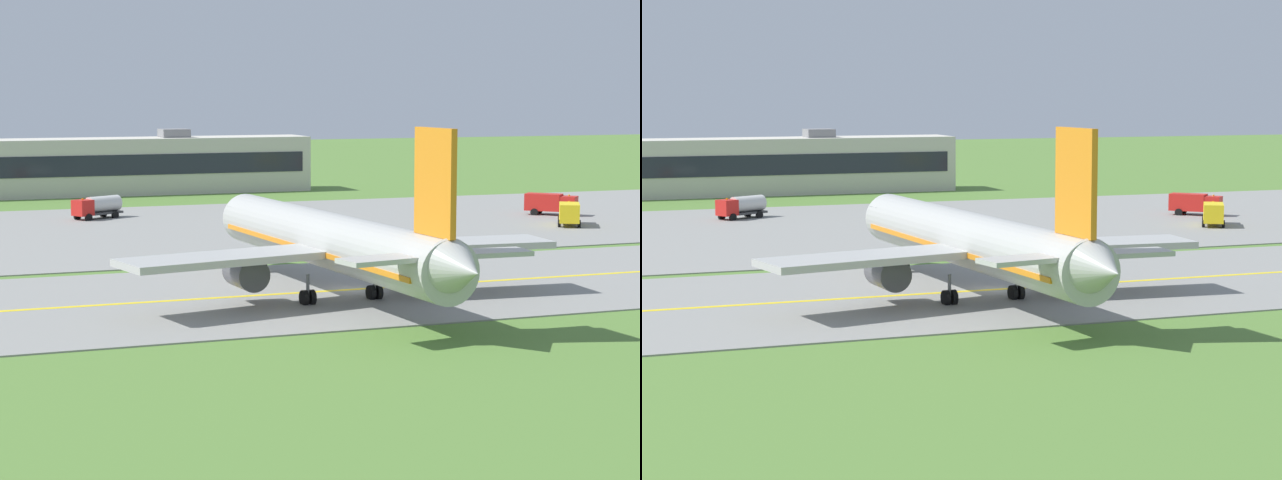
{
  "view_description": "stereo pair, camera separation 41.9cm",
  "coord_description": "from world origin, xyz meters",
  "views": [
    {
      "loc": [
        -32.79,
        -82.56,
        15.07
      ],
      "look_at": [
        -2.43,
        -0.43,
        4.0
      ],
      "focal_mm": 67.82,
      "sensor_mm": 36.0,
      "label": 1
    },
    {
      "loc": [
        -32.39,
        -82.71,
        15.07
      ],
      "look_at": [
        -2.43,
        -0.43,
        4.0
      ],
      "focal_mm": 67.82,
      "sensor_mm": 36.0,
      "label": 2
    }
  ],
  "objects": [
    {
      "name": "airplane_lead",
      "position": [
        -2.39,
        -2.92,
        4.13
      ],
      "size": [
        32.44,
        39.66,
        12.7
      ],
      "color": "#ADADA8",
      "rests_on": "ground"
    },
    {
      "name": "service_truck_fuel",
      "position": [
        -8.94,
        55.9,
        1.53
      ],
      "size": [
        6.23,
        4.74,
        2.65
      ],
      "color": "red",
      "rests_on": "ground"
    },
    {
      "name": "service_truck_baggage",
      "position": [
        42.08,
        41.24,
        1.53
      ],
      "size": [
        5.72,
        5.66,
        2.6
      ],
      "color": "red",
      "rests_on": "ground"
    },
    {
      "name": "taxiway_strip",
      "position": [
        0.0,
        0.0,
        0.05
      ],
      "size": [
        240.0,
        28.0,
        0.1
      ],
      "primitive_type": "cube",
      "color": "gray",
      "rests_on": "ground"
    },
    {
      "name": "terminal_building",
      "position": [
        -4.97,
        88.15,
        4.0
      ],
      "size": [
        64.65,
        8.6,
        9.16
      ],
      "color": "beige",
      "rests_on": "ground"
    },
    {
      "name": "service_truck_catering",
      "position": [
        38.21,
        30.97,
        1.53
      ],
      "size": [
        4.81,
        6.21,
        2.6
      ],
      "color": "yellow",
      "rests_on": "ground"
    },
    {
      "name": "ground_plane",
      "position": [
        0.0,
        0.0,
        0.0
      ],
      "size": [
        500.0,
        500.0,
        0.0
      ],
      "primitive_type": "plane",
      "color": "#517A33"
    },
    {
      "name": "apron_pad",
      "position": [
        10.0,
        42.0,
        0.05
      ],
      "size": [
        140.0,
        52.0,
        0.1
      ],
      "primitive_type": "cube",
      "color": "gray",
      "rests_on": "ground"
    },
    {
      "name": "taxiway_centreline",
      "position": [
        0.0,
        0.0,
        0.11
      ],
      "size": [
        220.0,
        0.6,
        0.01
      ],
      "primitive_type": "cube",
      "color": "yellow",
      "rests_on": "taxiway_strip"
    }
  ]
}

